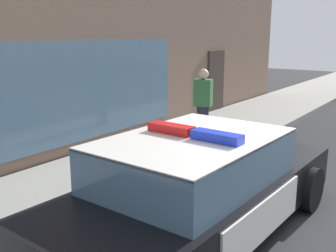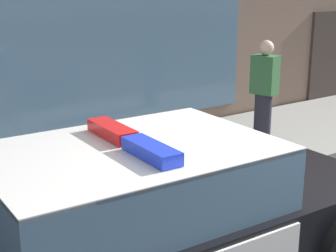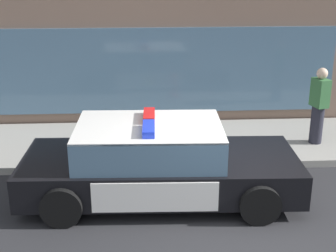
{
  "view_description": "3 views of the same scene",
  "coord_description": "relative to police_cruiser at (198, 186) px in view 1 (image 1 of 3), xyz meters",
  "views": [
    {
      "loc": [
        -5.68,
        -1.78,
        2.65
      ],
      "look_at": [
        -0.98,
        1.58,
        1.3
      ],
      "focal_mm": 42.55,
      "sensor_mm": 36.0,
      "label": 1
    },
    {
      "loc": [
        -3.74,
        -2.87,
        2.78
      ],
      "look_at": [
        -0.26,
        2.06,
        1.05
      ],
      "focal_mm": 54.84,
      "sensor_mm": 36.0,
      "label": 2
    },
    {
      "loc": [
        -1.7,
        -7.04,
        4.16
      ],
      "look_at": [
        -1.21,
        1.3,
        1.17
      ],
      "focal_mm": 51.61,
      "sensor_mm": 36.0,
      "label": 3
    }
  ],
  "objects": [
    {
      "name": "ground",
      "position": [
        1.44,
        -0.76,
        -0.68
      ],
      "size": [
        48.0,
        48.0,
        0.0
      ],
      "primitive_type": "plane",
      "color": "#262628"
    },
    {
      "name": "sidewalk",
      "position": [
        1.44,
        2.42,
        -0.6
      ],
      "size": [
        48.0,
        2.68,
        0.15
      ],
      "primitive_type": "cube",
      "color": "gray",
      "rests_on": "ground"
    },
    {
      "name": "police_cruiser",
      "position": [
        0.0,
        0.0,
        0.0
      ],
      "size": [
        4.89,
        2.25,
        1.49
      ],
      "rotation": [
        0.0,
        0.0,
        -0.03
      ],
      "color": "black",
      "rests_on": "ground"
    },
    {
      "name": "fire_hydrant",
      "position": [
        0.7,
        1.57,
        -0.18
      ],
      "size": [
        0.34,
        0.39,
        0.73
      ],
      "color": "red",
      "rests_on": "sidewalk"
    },
    {
      "name": "pedestrian_on_sidewalk",
      "position": [
        3.63,
        2.09,
        0.33
      ],
      "size": [
        0.35,
        0.45,
        1.71
      ],
      "rotation": [
        0.0,
        0.0,
        0.26
      ],
      "color": "#23232D",
      "rests_on": "sidewalk"
    }
  ]
}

